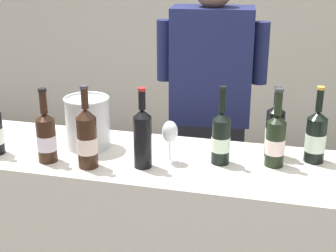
% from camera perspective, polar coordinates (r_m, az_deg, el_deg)
% --- Properties ---
extents(wine_bottle_0, '(0.09, 0.09, 0.33)m').
position_cam_1_polar(wine_bottle_0, '(2.16, 16.64, -1.17)').
color(wine_bottle_0, black).
rests_on(wine_bottle_0, counter).
extents(wine_bottle_1, '(0.08, 0.08, 0.32)m').
position_cam_1_polar(wine_bottle_1, '(2.13, -13.83, -1.19)').
color(wine_bottle_1, black).
rests_on(wine_bottle_1, counter).
extents(wine_bottle_2, '(0.08, 0.08, 0.35)m').
position_cam_1_polar(wine_bottle_2, '(2.04, -9.31, -1.38)').
color(wine_bottle_2, black).
rests_on(wine_bottle_2, counter).
extents(wine_bottle_3, '(0.08, 0.08, 0.33)m').
position_cam_1_polar(wine_bottle_3, '(2.06, 6.11, -1.32)').
color(wine_bottle_3, black).
rests_on(wine_bottle_3, counter).
extents(wine_bottle_4, '(0.08, 0.08, 0.32)m').
position_cam_1_polar(wine_bottle_4, '(2.17, 12.18, -0.60)').
color(wine_bottle_4, black).
rests_on(wine_bottle_4, counter).
extents(wine_bottle_6, '(0.07, 0.07, 0.34)m').
position_cam_1_polar(wine_bottle_6, '(2.01, -2.95, -1.21)').
color(wine_bottle_6, black).
rests_on(wine_bottle_6, counter).
extents(wine_bottle_8, '(0.08, 0.08, 0.33)m').
position_cam_1_polar(wine_bottle_8, '(2.08, 12.26, -1.53)').
color(wine_bottle_8, black).
rests_on(wine_bottle_8, counter).
extents(wine_glass, '(0.07, 0.07, 0.18)m').
position_cam_1_polar(wine_glass, '(2.06, 0.22, -0.91)').
color(wine_glass, silver).
rests_on(wine_glass, counter).
extents(ice_bucket, '(0.20, 0.20, 0.23)m').
position_cam_1_polar(ice_bucket, '(2.25, -9.22, 0.46)').
color(ice_bucket, silver).
rests_on(ice_bucket, counter).
extents(person_server, '(0.57, 0.28, 1.72)m').
position_cam_1_polar(person_server, '(2.72, 4.78, -1.18)').
color(person_server, black).
rests_on(person_server, ground_plane).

